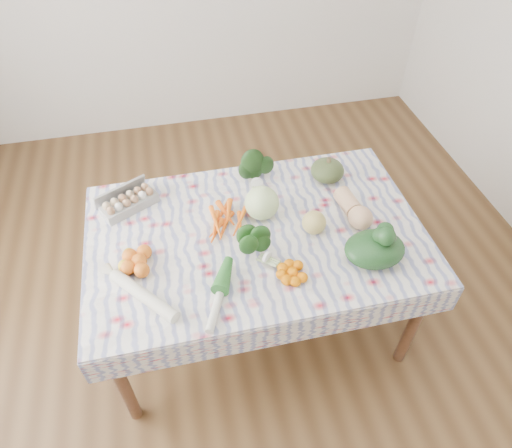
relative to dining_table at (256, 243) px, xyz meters
name	(u,v)px	position (x,y,z in m)	size (l,w,h in m)	color
ground	(256,317)	(0.00, 0.00, -0.68)	(4.50, 4.50, 0.00)	#51361B
dining_table	(256,243)	(0.00, 0.00, 0.00)	(1.60, 1.00, 0.75)	brown
tablecloth	(256,233)	(0.00, 0.00, 0.08)	(1.66, 1.06, 0.01)	silver
egg_carton	(129,203)	(-0.60, 0.31, 0.12)	(0.29, 0.12, 0.08)	#9F9F9B
carrot_bunch	(228,222)	(-0.13, 0.08, 0.11)	(0.25, 0.22, 0.04)	orange
kale_bunch	(257,172)	(0.09, 0.37, 0.16)	(0.18, 0.16, 0.16)	#173511
kabocha_squash	(327,170)	(0.47, 0.31, 0.14)	(0.18, 0.18, 0.12)	#404F27
cabbage	(262,203)	(0.05, 0.11, 0.17)	(0.17, 0.17, 0.17)	#C2E393
butternut_squash	(354,207)	(0.51, 0.00, 0.14)	(0.12, 0.26, 0.12)	tan
orange_cluster	(139,261)	(-0.57, -0.09, 0.12)	(0.23, 0.23, 0.08)	orange
broccoli	(259,250)	(-0.02, -0.16, 0.14)	(0.14, 0.14, 0.10)	#194414
mandarin_cluster	(292,272)	(0.10, -0.30, 0.11)	(0.17, 0.17, 0.05)	orange
grapefruit	(314,223)	(0.28, -0.05, 0.14)	(0.12, 0.12, 0.12)	tan
spinach_bag	(375,249)	(0.50, -0.28, 0.15)	(0.28, 0.23, 0.13)	#163617
daikon	(144,295)	(-0.56, -0.28, 0.11)	(0.06, 0.06, 0.40)	white
leek	(219,295)	(-0.24, -0.35, 0.10)	(0.04, 0.04, 0.36)	silver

